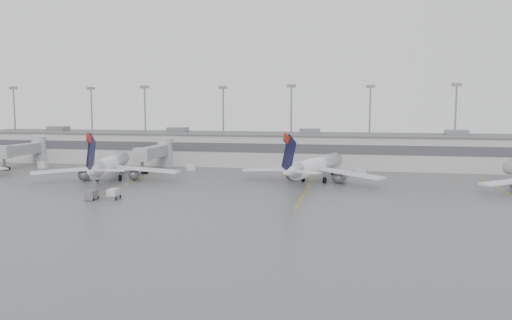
# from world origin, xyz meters

# --- Properties ---
(ground) EXTENTS (260.00, 260.00, 0.00)m
(ground) POSITION_xyz_m (0.00, 0.00, 0.00)
(ground) COLOR #555658
(ground) RESTS_ON ground
(terminal) EXTENTS (152.00, 17.00, 9.45)m
(terminal) POSITION_xyz_m (-0.01, 57.98, 4.17)
(terminal) COLOR #B0B0AB
(terminal) RESTS_ON ground
(light_masts) EXTENTS (142.40, 8.00, 20.60)m
(light_masts) POSITION_xyz_m (0.00, 63.75, 12.03)
(light_masts) COLOR gray
(light_masts) RESTS_ON ground
(jet_bridge_left) EXTENTS (4.00, 17.20, 7.00)m
(jet_bridge_left) POSITION_xyz_m (-55.50, 45.72, 3.87)
(jet_bridge_left) COLOR #949799
(jet_bridge_left) RESTS_ON ground
(jet_bridge_right) EXTENTS (4.00, 17.20, 7.00)m
(jet_bridge_right) POSITION_xyz_m (-20.50, 45.72, 3.87)
(jet_bridge_right) COLOR #949799
(jet_bridge_right) RESTS_ON ground
(stand_markings) EXTENTS (105.25, 40.00, 0.01)m
(stand_markings) POSITION_xyz_m (-0.00, 24.00, 0.01)
(stand_markings) COLOR #C7920B
(stand_markings) RESTS_ON ground
(jet_mid_left) EXTENTS (28.57, 32.44, 10.71)m
(jet_mid_left) POSITION_xyz_m (-23.06, 25.35, 3.33)
(jet_mid_left) COLOR white
(jet_mid_left) RESTS_ON ground
(jet_mid_right) EXTENTS (28.20, 32.05, 10.62)m
(jet_mid_right) POSITION_xyz_m (18.35, 31.32, 3.30)
(jet_mid_right) COLOR white
(jet_mid_right) RESTS_ON ground
(baggage_tug) EXTENTS (1.92, 2.78, 1.71)m
(baggage_tug) POSITION_xyz_m (-12.66, 6.54, 0.67)
(baggage_tug) COLOR silver
(baggage_tug) RESTS_ON ground
(baggage_cart) EXTENTS (1.62, 2.59, 1.59)m
(baggage_cart) POSITION_xyz_m (-15.86, 5.34, 0.83)
(baggage_cart) COLOR slate
(baggage_cart) RESTS_ON ground
(gse_uld_a) EXTENTS (2.25, 1.60, 1.52)m
(gse_uld_a) POSITION_xyz_m (-48.71, 41.09, 0.76)
(gse_uld_a) COLOR silver
(gse_uld_a) RESTS_ON ground
(gse_uld_b) EXTENTS (2.46, 1.93, 1.54)m
(gse_uld_b) POSITION_xyz_m (-11.66, 43.63, 0.77)
(gse_uld_b) COLOR silver
(gse_uld_b) RESTS_ON ground
(gse_uld_c) EXTENTS (2.48, 1.84, 1.61)m
(gse_uld_c) POSITION_xyz_m (27.67, 42.76, 0.80)
(gse_uld_c) COLOR silver
(gse_uld_c) RESTS_ON ground
(gse_loader) EXTENTS (2.27, 3.22, 1.86)m
(gse_loader) POSITION_xyz_m (-29.68, 42.63, 0.93)
(gse_loader) COLOR slate
(gse_loader) RESTS_ON ground
(cone_b) EXTENTS (0.46, 0.46, 0.73)m
(cone_b) POSITION_xyz_m (-17.50, 38.64, 0.36)
(cone_b) COLOR #E35204
(cone_b) RESTS_ON ground
(cone_c) EXTENTS (0.48, 0.48, 0.77)m
(cone_c) POSITION_xyz_m (10.95, 38.56, 0.39)
(cone_c) COLOR #E35204
(cone_c) RESTS_ON ground
(cone_d) EXTENTS (0.39, 0.39, 0.62)m
(cone_d) POSITION_xyz_m (47.04, 38.99, 0.31)
(cone_d) COLOR #E35204
(cone_d) RESTS_ON ground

